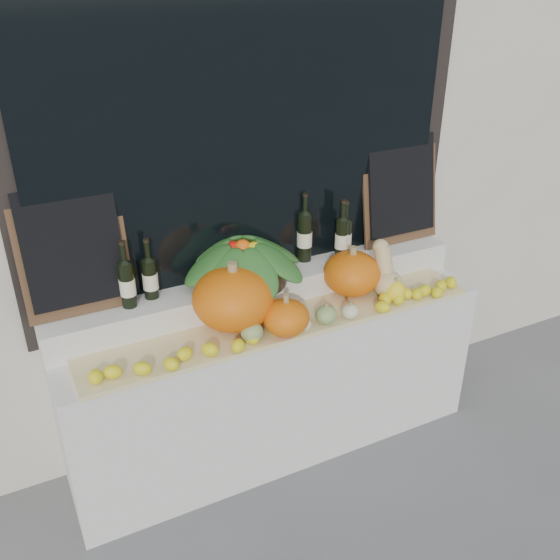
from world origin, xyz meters
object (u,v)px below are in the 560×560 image
object	(u,v)px
produce_bowl	(243,261)
wine_bottle_tall	(304,236)
pumpkin_left	(234,298)
butternut_squash	(386,274)
pumpkin_right	(352,273)

from	to	relation	value
produce_bowl	wine_bottle_tall	bearing A→B (deg)	11.40
pumpkin_left	butternut_squash	distance (m)	0.86
butternut_squash	produce_bowl	xyz separation A→B (m)	(-0.73, 0.25, 0.13)
pumpkin_right	produce_bowl	distance (m)	0.61
pumpkin_left	wine_bottle_tall	world-z (taller)	wine_bottle_tall
pumpkin_right	produce_bowl	bearing A→B (deg)	164.75
pumpkin_right	butternut_squash	distance (m)	0.18
pumpkin_left	pumpkin_right	world-z (taller)	pumpkin_left
butternut_squash	wine_bottle_tall	xyz separation A→B (m)	(-0.33, 0.33, 0.16)
pumpkin_left	wine_bottle_tall	size ratio (longest dim) A/B	1.05
produce_bowl	pumpkin_right	bearing A→B (deg)	-15.25
pumpkin_left	produce_bowl	bearing A→B (deg)	53.65
pumpkin_right	wine_bottle_tall	xyz separation A→B (m)	(-0.17, 0.24, 0.16)
butternut_squash	wine_bottle_tall	bearing A→B (deg)	134.70
butternut_squash	pumpkin_right	bearing A→B (deg)	149.69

